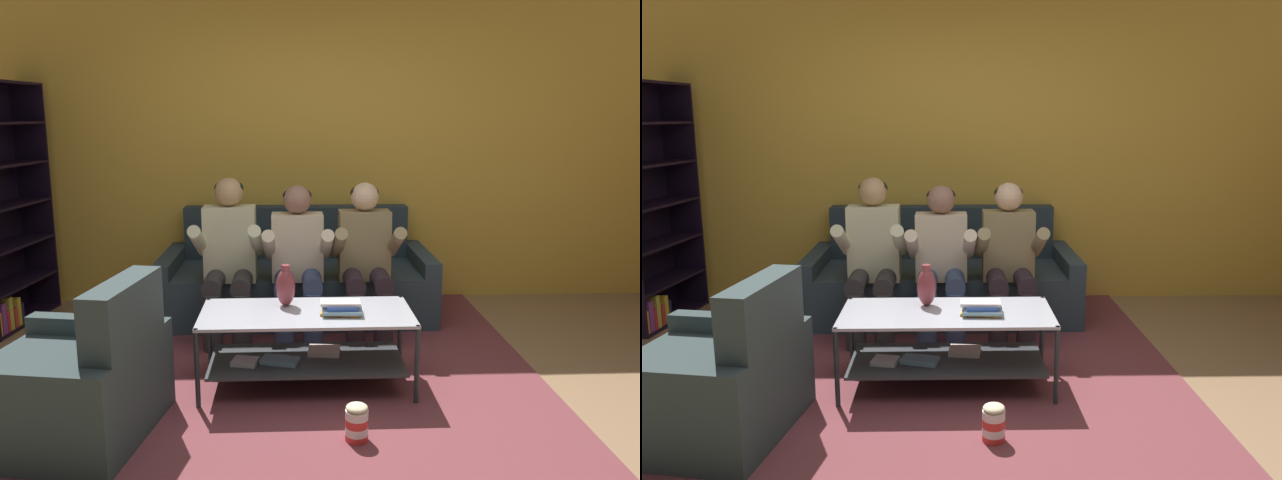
{
  "view_description": "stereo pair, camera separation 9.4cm",
  "coord_description": "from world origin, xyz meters",
  "views": [
    {
      "loc": [
        -0.3,
        -3.06,
        1.64
      ],
      "look_at": [
        -0.11,
        0.93,
        0.83
      ],
      "focal_mm": 35.0,
      "sensor_mm": 36.0,
      "label": 1
    },
    {
      "loc": [
        -0.2,
        -3.06,
        1.64
      ],
      "look_at": [
        -0.11,
        0.93,
        0.83
      ],
      "focal_mm": 35.0,
      "sensor_mm": 36.0,
      "label": 2
    }
  ],
  "objects": [
    {
      "name": "ground",
      "position": [
        0.0,
        0.0,
        0.0
      ],
      "size": [
        16.8,
        16.8,
        0.0
      ],
      "primitive_type": "plane",
      "color": "#967455"
    },
    {
      "name": "back_partition",
      "position": [
        0.0,
        2.46,
        1.45
      ],
      "size": [
        8.4,
        0.12,
        2.9
      ],
      "primitive_type": "cube",
      "color": "gold",
      "rests_on": "ground"
    },
    {
      "name": "couch",
      "position": [
        -0.25,
        1.95,
        0.28
      ],
      "size": [
        2.17,
        0.93,
        0.86
      ],
      "color": "#2D3E48",
      "rests_on": "ground"
    },
    {
      "name": "person_seated_left",
      "position": [
        -0.75,
        1.4,
        0.64
      ],
      "size": [
        0.5,
        0.58,
        1.18
      ],
      "color": "#2E2C2D",
      "rests_on": "ground"
    },
    {
      "name": "person_seated_middle",
      "position": [
        -0.25,
        1.39,
        0.61
      ],
      "size": [
        0.5,
        0.58,
        1.12
      ],
      "color": "#354569",
      "rests_on": "ground"
    },
    {
      "name": "person_seated_right",
      "position": [
        0.25,
        1.39,
        0.62
      ],
      "size": [
        0.5,
        0.58,
        1.14
      ],
      "color": "#2E222A",
      "rests_on": "ground"
    },
    {
      "name": "coffee_table",
      "position": [
        -0.22,
        0.52,
        0.31
      ],
      "size": [
        1.27,
        0.59,
        0.47
      ],
      "color": "#B1B4C3",
      "rests_on": "ground"
    },
    {
      "name": "area_rug",
      "position": [
        -0.23,
        1.11,
        0.01
      ],
      "size": [
        3.0,
        3.37,
        0.01
      ],
      "color": "brown",
      "rests_on": "ground"
    },
    {
      "name": "vase",
      "position": [
        -0.33,
        0.65,
        0.6
      ],
      "size": [
        0.12,
        0.12,
        0.26
      ],
      "color": "brown",
      "rests_on": "coffee_table"
    },
    {
      "name": "book_stack",
      "position": [
        -0.01,
        0.46,
        0.51
      ],
      "size": [
        0.25,
        0.18,
        0.08
      ],
      "color": "orange",
      "rests_on": "coffee_table"
    },
    {
      "name": "bookshelf",
      "position": [
        -2.57,
        1.81,
        0.83
      ],
      "size": [
        0.41,
        0.94,
        1.89
      ],
      "color": "black",
      "rests_on": "ground"
    },
    {
      "name": "armchair",
      "position": [
        -1.41,
        -0.02,
        0.27
      ],
      "size": [
        0.96,
        0.99,
        0.84
      ],
      "color": "#303E40",
      "rests_on": "ground"
    },
    {
      "name": "popcorn_tub",
      "position": [
        0.03,
        -0.16,
        0.1
      ],
      "size": [
        0.12,
        0.12,
        0.21
      ],
      "color": "red",
      "rests_on": "ground"
    }
  ]
}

